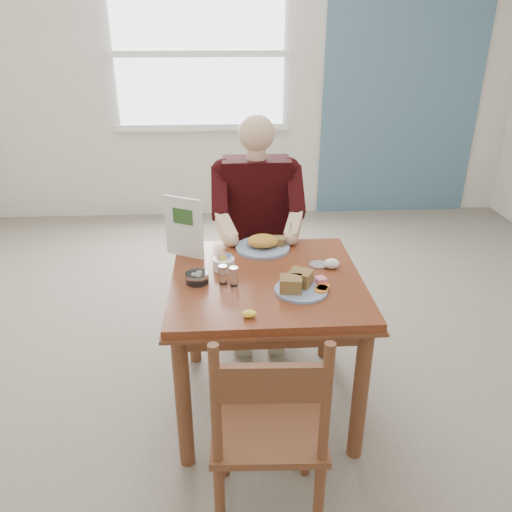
{
  "coord_description": "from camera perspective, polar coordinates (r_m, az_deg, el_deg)",
  "views": [
    {
      "loc": [
        -0.18,
        -2.11,
        1.83
      ],
      "look_at": [
        -0.05,
        0.0,
        0.86
      ],
      "focal_mm": 35.0,
      "sensor_mm": 36.0,
      "label": 1
    }
  ],
  "objects": [
    {
      "name": "floor",
      "position": [
        2.8,
        1.05,
        -16.16
      ],
      "size": [
        6.0,
        6.0,
        0.0
      ],
      "primitive_type": "plane",
      "color": "#6B6356",
      "rests_on": "ground"
    },
    {
      "name": "wall_back",
      "position": [
        5.13,
        -1.62,
        19.9
      ],
      "size": [
        5.5,
        0.0,
        5.5
      ],
      "primitive_type": "plane",
      "rotation": [
        1.57,
        0.0,
        0.0
      ],
      "color": "silver",
      "rests_on": "ground"
    },
    {
      "name": "accent_panel",
      "position": [
        5.41,
        16.63,
        19.21
      ],
      "size": [
        1.6,
        0.02,
        2.8
      ],
      "primitive_type": "cube",
      "color": "#476C84",
      "rests_on": "ground"
    },
    {
      "name": "lemon_wedge",
      "position": [
        2.05,
        -0.77,
        -6.62
      ],
      "size": [
        0.07,
        0.05,
        0.03
      ],
      "primitive_type": "ellipsoid",
      "rotation": [
        0.0,
        0.0,
        0.23
      ],
      "color": "yellow",
      "rests_on": "table"
    },
    {
      "name": "napkin",
      "position": [
        2.48,
        8.62,
        -0.86
      ],
      "size": [
        0.08,
        0.07,
        0.05
      ],
      "primitive_type": "ellipsoid",
      "rotation": [
        0.0,
        0.0,
        -0.1
      ],
      "color": "white",
      "rests_on": "table"
    },
    {
      "name": "metal_dish",
      "position": [
        2.5,
        7.15,
        -1.02
      ],
      "size": [
        0.1,
        0.1,
        0.01
      ],
      "primitive_type": "cylinder",
      "rotation": [
        0.0,
        0.0,
        0.1
      ],
      "color": "silver",
      "rests_on": "table"
    },
    {
      "name": "window",
      "position": [
        5.09,
        -6.5,
        21.98
      ],
      "size": [
        1.72,
        0.04,
        1.42
      ],
      "color": "white",
      "rests_on": "wall_back"
    },
    {
      "name": "table",
      "position": [
        2.43,
        1.16,
        -4.71
      ],
      "size": [
        0.92,
        0.92,
        0.75
      ],
      "color": "brown",
      "rests_on": "ground"
    },
    {
      "name": "chair_far",
      "position": [
        3.21,
        -0.0,
        -0.21
      ],
      "size": [
        0.42,
        0.42,
        0.95
      ],
      "color": "brown",
      "rests_on": "ground"
    },
    {
      "name": "chair_near",
      "position": [
        1.95,
        1.43,
        -19.22
      ],
      "size": [
        0.44,
        0.44,
        0.95
      ],
      "color": "brown",
      "rests_on": "ground"
    },
    {
      "name": "diner",
      "position": [
        3.0,
        0.1,
        4.83
      ],
      "size": [
        0.53,
        0.56,
        1.39
      ],
      "color": "gray",
      "rests_on": "chair_far"
    },
    {
      "name": "near_plate",
      "position": [
        2.25,
        4.99,
        -3.27
      ],
      "size": [
        0.29,
        0.29,
        0.08
      ],
      "color": "white",
      "rests_on": "table"
    },
    {
      "name": "far_plate",
      "position": [
        2.66,
        0.91,
        1.4
      ],
      "size": [
        0.3,
        0.3,
        0.08
      ],
      "color": "white",
      "rests_on": "table"
    },
    {
      "name": "caddy",
      "position": [
        2.44,
        -3.72,
        -0.88
      ],
      "size": [
        0.12,
        0.12,
        0.08
      ],
      "color": "white",
      "rests_on": "table"
    },
    {
      "name": "shakers",
      "position": [
        2.29,
        -3.18,
        -2.24
      ],
      "size": [
        0.1,
        0.08,
        0.09
      ],
      "color": "white",
      "rests_on": "table"
    },
    {
      "name": "creamer",
      "position": [
        2.33,
        -6.76,
        -2.48
      ],
      "size": [
        0.14,
        0.14,
        0.05
      ],
      "color": "white",
      "rests_on": "table"
    },
    {
      "name": "menu",
      "position": [
        2.55,
        -8.25,
        3.3
      ],
      "size": [
        0.2,
        0.12,
        0.32
      ],
      "color": "white",
      "rests_on": "table"
    }
  ]
}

